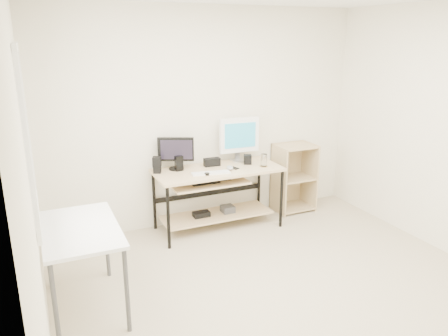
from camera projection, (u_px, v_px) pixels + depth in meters
room at (281, 156)px, 3.50m from camera, size 4.01×4.01×2.62m
desk at (216, 186)px, 5.19m from camera, size 1.50×0.65×0.75m
side_table at (81, 236)px, 3.58m from camera, size 0.60×1.00×0.75m
shelf_unit at (292, 177)px, 5.81m from camera, size 0.50×0.40×0.90m
black_monitor at (176, 151)px, 5.05m from camera, size 0.40×0.21×0.38m
white_imac at (239, 136)px, 5.37m from camera, size 0.51×0.16×0.55m
keyboard at (211, 173)px, 4.95m from camera, size 0.45×0.19×0.02m
mouse at (230, 168)px, 5.10m from camera, size 0.11×0.14×0.04m
center_speaker at (212, 162)px, 5.24m from camera, size 0.20×0.10×0.10m
speaker_left at (157, 165)px, 4.96m from camera, size 0.12×0.12×0.19m
speaker_right at (248, 159)px, 5.32m from camera, size 0.12×0.12×0.11m
audio_controller at (179, 163)px, 5.03m from camera, size 0.10×0.07×0.18m
volume_puck at (207, 174)px, 4.90m from camera, size 0.06×0.06×0.02m
smartphone at (234, 168)px, 5.15m from camera, size 0.09×0.12×0.01m
coaster at (264, 166)px, 5.22m from camera, size 0.11×0.11×0.01m
drinking_glass at (264, 160)px, 5.20m from camera, size 0.09×0.09×0.15m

